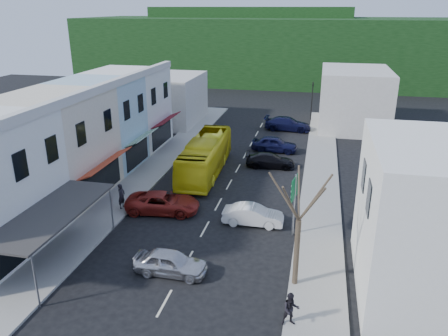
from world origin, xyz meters
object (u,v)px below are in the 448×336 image
pedestrian_left (122,197)px  pedestrian_right (291,309)px  bus (206,156)px  car_red (163,203)px  car_white (253,215)px  traffic_signal (312,101)px  street_tree (299,220)px  car_silver (170,263)px  direction_sign (294,206)px

pedestrian_left → pedestrian_right: 16.36m
bus → car_red: size_ratio=2.52×
car_red → pedestrian_left: bearing=89.1°
car_white → traffic_signal: (2.92, 30.25, 1.85)m
pedestrian_right → street_tree: bearing=73.7°
car_white → pedestrian_right: bearing=-162.7°
traffic_signal → street_tree: bearing=80.4°
street_tree → traffic_signal: size_ratio=1.52×
car_red → street_tree: street_tree is taller
car_silver → traffic_signal: (6.49, 37.07, 1.85)m
car_red → pedestrian_left: size_ratio=2.71×
direction_sign → traffic_signal: traffic_signal is taller
car_silver → street_tree: size_ratio=0.57×
car_white → street_tree: 7.89m
pedestrian_left → pedestrian_right: (12.97, -9.97, 0.00)m
bus → car_red: (-0.99, -8.40, -0.85)m
car_red → direction_sign: 9.63m
traffic_signal → bus: bearing=58.0°
car_silver → pedestrian_left: pedestrian_left is taller
bus → car_silver: bus is taller
pedestrian_right → direction_sign: size_ratio=0.40×
street_tree → traffic_signal: (-0.34, 36.69, -1.33)m
car_white → car_red: (-6.66, 0.50, 0.00)m
pedestrian_right → direction_sign: direction_sign is taller
traffic_signal → car_red: bearing=62.0°
pedestrian_left → street_tree: 14.86m
direction_sign → street_tree: street_tree is taller
car_silver → direction_sign: bearing=-46.3°
pedestrian_left → direction_sign: bearing=-85.9°
car_white → traffic_signal: traffic_signal is taller
direction_sign → traffic_signal: size_ratio=0.83×
traffic_signal → pedestrian_left: bearing=57.0°
car_silver → traffic_signal: traffic_signal is taller
car_red → direction_sign: bearing=-105.1°
car_white → pedestrian_left: (-9.71, 0.21, 0.30)m
pedestrian_left → traffic_signal: bearing=-13.3°
direction_sign → bus: bearing=140.1°
car_silver → car_red: size_ratio=0.96×
car_red → traffic_signal: 31.31m
bus → car_red: bearing=-98.9°
car_red → direction_sign: (9.42, -1.46, 1.42)m
pedestrian_right → car_silver: bearing=140.4°
car_silver → direction_sign: size_ratio=1.04×
bus → car_silver: bearing=-84.6°
bus → car_silver: (2.09, -15.71, -0.85)m
bus → car_silver: size_ratio=2.64×
car_silver → car_white: same height
pedestrian_left → traffic_signal: 32.63m
pedestrian_right → traffic_signal: 40.04m
pedestrian_right → traffic_signal: traffic_signal is taller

